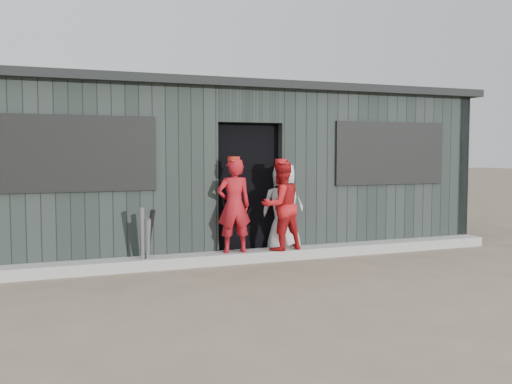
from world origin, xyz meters
name	(u,v)px	position (x,y,z in m)	size (l,w,h in m)	color
ground	(313,289)	(0.00, 0.00, 0.00)	(80.00, 80.00, 0.00)	brown
curb	(255,256)	(0.00, 1.82, 0.07)	(8.00, 0.36, 0.15)	#969691
bat_left	(142,239)	(-1.65, 1.69, 0.43)	(0.07, 0.07, 0.86)	gray
bat_mid	(148,244)	(-1.58, 1.69, 0.36)	(0.07, 0.07, 0.72)	gray
bat_right	(149,240)	(-1.55, 1.74, 0.41)	(0.07, 0.07, 0.85)	black
player_red_left	(234,206)	(-0.34, 1.80, 0.82)	(0.49, 0.32, 1.33)	maroon
player_red_right	(281,205)	(0.37, 1.75, 0.80)	(0.63, 0.49, 1.30)	red
player_grey_back	(284,209)	(0.56, 2.07, 0.71)	(0.69, 0.45, 1.41)	#BBBBBB
dugout	(219,169)	(0.00, 3.50, 1.29)	(8.30, 3.30, 2.62)	black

